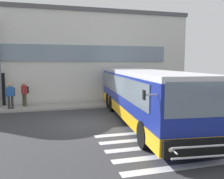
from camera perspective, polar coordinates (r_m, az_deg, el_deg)
The scene contains 7 objects.
ground_plane at distance 12.61m, azimuth -5.41°, elevation -7.91°, with size 80.00×90.00×0.02m, color #353538.
bay_paint_stripes at distance 9.38m, azimuth 11.82°, elevation -13.02°, with size 4.40×3.96×0.01m.
terminal_building at distance 23.66m, azimuth -12.09°, elevation 7.40°, with size 20.32×13.80×7.18m.
boarding_curb at distance 17.24m, azimuth -8.22°, elevation -3.79°, with size 22.52×2.00×0.15m, color #9E9B93.
bus_main_foreground at distance 12.87m, azimuth 7.28°, elevation -1.54°, with size 4.14×12.45×2.70m.
passenger_near_column at distance 16.61m, azimuth -23.02°, elevation -1.11°, with size 0.58×0.28×1.68m.
passenger_by_doorway at distance 17.26m, azimuth -20.06°, elevation -0.61°, with size 0.50×0.52×1.68m.
Camera 1 is at (-2.11, -12.04, 3.09)m, focal length 38.49 mm.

